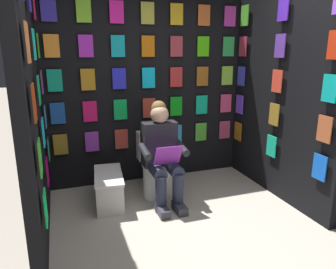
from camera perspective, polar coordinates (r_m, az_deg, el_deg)
ground_plane at (r=3.00m, az=7.44°, el=-21.01°), size 30.00×30.00×0.00m
display_wall_back at (r=4.29m, az=-3.76°, el=7.76°), size 2.75×0.14×2.43m
display_wall_left at (r=4.02m, az=19.65°, el=6.43°), size 0.14×1.91×2.43m
display_wall_right at (r=3.16m, az=-23.27°, el=3.98°), size 0.14×1.91×2.43m
toilet at (r=3.98m, az=-2.04°, el=-6.12°), size 0.41×0.55×0.77m
person_reading at (r=3.68m, az=-1.06°, el=-3.34°), size 0.53×0.68×1.19m
comic_longbox_near at (r=3.83m, az=-10.52°, el=-9.49°), size 0.39×0.73×0.37m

